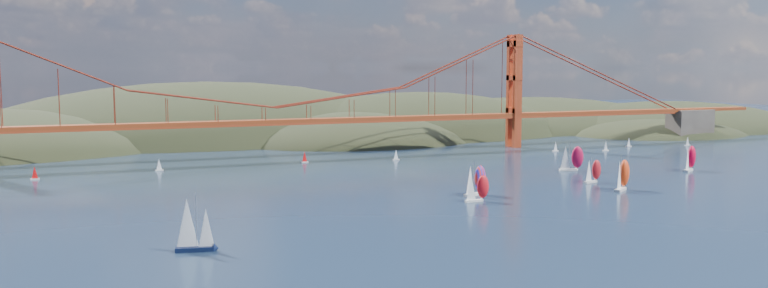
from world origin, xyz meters
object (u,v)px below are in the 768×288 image
Objects in this scene: racer_2 at (593,171)px; racer_rwb at (475,180)px; racer_0 at (477,188)px; racer_1 at (622,174)px; sloop_navy at (193,225)px; racer_3 at (571,158)px; racer_4 at (690,158)px.

racer_2 is 50.30m from racer_rwb.
racer_1 is (52.37, -0.64, 1.07)m from racer_0.
racer_rwb is at bearing 62.76° from racer_0.
racer_2 is at bearing 50.45° from racer_1.
sloop_navy is 140.64m from racer_1.
racer_0 is 10.71m from racer_rwb.
racer_1 reaches higher than racer_3.
racer_1 is 1.03× the size of racer_4.
sloop_navy is at bearing 159.40° from racer_1.
racer_rwb reaches higher than racer_0.
racer_4 is at bearing -11.07° from racer_rwb.
racer_0 is 1.00× the size of racer_2.
sloop_navy is 90.14m from racer_0.
sloop_navy is 1.19× the size of racer_4.
racer_3 is at bearing 54.42° from racer_2.
racer_4 reaches higher than racer_2.
racer_4 is (54.48, 26.31, -0.14)m from racer_1.
sloop_navy is 1.15× the size of racer_1.
racer_1 is 1.26× the size of racer_2.
racer_1 is at bearing 177.05° from racer_4.
racer_4 is (106.85, 25.66, 0.94)m from racer_0.
racer_1 reaches higher than racer_0.
sloop_navy reaches higher than racer_1.
sloop_navy is at bearing -137.58° from racer_3.
racer_4 is (52.23, 9.06, 0.95)m from racer_2.
racer_0 is 79.01m from racer_3.
racer_1 is 48.62m from racer_rwb.
racer_3 reaches higher than racer_2.
racer_4 reaches higher than racer_0.
racer_rwb is (-47.54, 10.17, -0.34)m from racer_1.
sloop_navy is 1.20× the size of racer_3.
racer_4 is at bearing -2.98° from racer_2.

